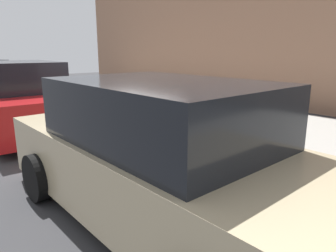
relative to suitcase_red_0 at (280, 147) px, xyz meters
The scene contains 13 objects.
ground_plane 4.01m from the suitcase_red_0, ahead, with size 40.00×40.00×0.00m, color #333335.
sidewalk_curb 4.38m from the suitcase_red_0, 25.67° to the right, with size 18.00×5.00×0.14m, color #9E9B93.
suitcase_red_0 is the anchor object (origin of this frame).
suitcase_silver_1 0.56m from the suitcase_red_0, ahead, with size 0.48×0.29×0.91m.
suitcase_navy_2 1.05m from the suitcase_red_0, ahead, with size 0.37×0.24×0.76m.
suitcase_teal_3 1.56m from the suitcase_red_0, ahead, with size 0.50×0.24×0.80m.
suitcase_olive_4 2.09m from the suitcase_red_0, ahead, with size 0.42×0.25×0.85m.
suitcase_black_5 2.59m from the suitcase_red_0, ahead, with size 0.44×0.21×0.77m.
suitcase_maroon_6 3.13m from the suitcase_red_0, ahead, with size 0.48×0.21×0.89m.
fire_hydrant 3.98m from the suitcase_red_0, ahead, with size 0.39×0.21×0.75m.
bollard_post 4.77m from the suitcase_red_0, ahead, with size 0.16×0.16×0.76m, color brown.
parked_car_beige_0 2.39m from the suitcase_red_0, 87.10° to the left, with size 4.78×2.08×1.64m.
parked_car_red_1 6.08m from the suitcase_red_0, 22.94° to the left, with size 4.65×2.22×1.70m.
Camera 1 is at (-6.39, 3.86, 1.95)m, focal length 33.17 mm.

